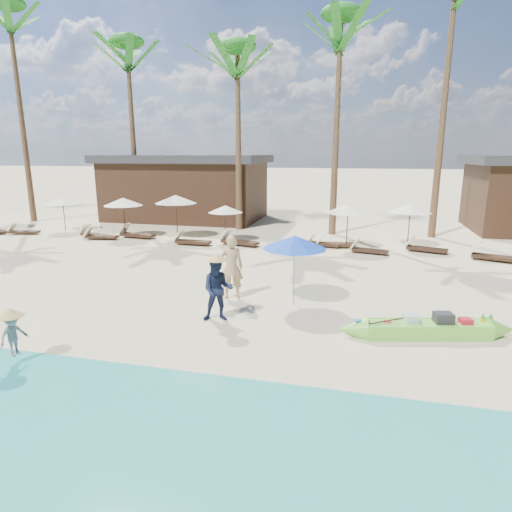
# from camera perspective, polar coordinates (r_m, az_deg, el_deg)

# --- Properties ---
(ground) EXTENTS (240.00, 240.00, 0.00)m
(ground) POSITION_cam_1_polar(r_m,az_deg,el_deg) (11.52, -5.61, -9.14)
(ground) COLOR beige
(ground) RESTS_ON ground
(wet_sand_strip) EXTENTS (240.00, 4.50, 0.01)m
(wet_sand_strip) POSITION_cam_1_polar(r_m,az_deg,el_deg) (7.59, -19.15, -23.04)
(wet_sand_strip) COLOR tan
(wet_sand_strip) RESTS_ON ground
(green_canoe) EXTENTS (4.82, 1.45, 0.62)m
(green_canoe) POSITION_cam_1_polar(r_m,az_deg,el_deg) (11.53, 21.79, -8.96)
(green_canoe) COLOR #70D13F
(green_canoe) RESTS_ON ground
(tourist) EXTENTS (0.84, 0.68, 1.99)m
(tourist) POSITION_cam_1_polar(r_m,az_deg,el_deg) (13.24, -3.31, -1.50)
(tourist) COLOR tan
(tourist) RESTS_ON ground
(vendor_green) EXTENTS (0.99, 0.86, 1.74)m
(vendor_green) POSITION_cam_1_polar(r_m,az_deg,el_deg) (11.53, -5.11, -4.48)
(vendor_green) COLOR #161F3E
(vendor_green) RESTS_ON ground
(vendor_yellow) EXTENTS (0.49, 0.68, 0.95)m
(vendor_yellow) POSITION_cam_1_polar(r_m,az_deg,el_deg) (10.65, -29.64, -9.09)
(vendor_yellow) COLOR gray
(vendor_yellow) RESTS_ON ground
(blue_umbrella) EXTENTS (1.94, 1.94, 2.08)m
(blue_umbrella) POSITION_cam_1_polar(r_m,az_deg,el_deg) (12.62, 5.17, 1.85)
(blue_umbrella) COLOR #99999E
(blue_umbrella) RESTS_ON ground
(resort_parasol_2) EXTENTS (1.88, 1.88, 1.94)m
(resort_parasol_2) POSITION_cam_1_polar(r_m,az_deg,el_deg) (27.16, -24.39, 6.70)
(resort_parasol_2) COLOR #382117
(resort_parasol_2) RESTS_ON ground
(lounger_2_left) EXTENTS (1.71, 0.83, 0.56)m
(lounger_2_left) POSITION_cam_1_polar(r_m,az_deg,el_deg) (27.28, -28.68, 2.95)
(lounger_2_left) COLOR #382117
(lounger_2_left) RESTS_ON ground
(resort_parasol_3) EXTENTS (2.06, 2.06, 2.12)m
(resort_parasol_3) POSITION_cam_1_polar(r_m,az_deg,el_deg) (23.88, -17.31, 6.91)
(resort_parasol_3) COLOR #382117
(resort_parasol_3) RESTS_ON ground
(lounger_3_left) EXTENTS (1.94, 1.06, 0.63)m
(lounger_3_left) POSITION_cam_1_polar(r_m,az_deg,el_deg) (24.49, -20.82, 2.76)
(lounger_3_left) COLOR #382117
(lounger_3_left) RESTS_ON ground
(lounger_3_right) EXTENTS (1.80, 0.78, 0.59)m
(lounger_3_right) POSITION_cam_1_polar(r_m,az_deg,el_deg) (23.96, -20.11, 2.56)
(lounger_3_right) COLOR #382117
(lounger_3_right) RESTS_ON ground
(resort_parasol_4) EXTENTS (2.21, 2.21, 2.28)m
(resort_parasol_4) POSITION_cam_1_polar(r_m,az_deg,el_deg) (23.12, -10.64, 7.45)
(resort_parasol_4) COLOR #382117
(resort_parasol_4) RESTS_ON ground
(lounger_4_left) EXTENTS (2.02, 0.82, 0.67)m
(lounger_4_left) POSITION_cam_1_polar(r_m,az_deg,el_deg) (23.79, -15.78, 2.87)
(lounger_4_left) COLOR #382117
(lounger_4_left) RESTS_ON ground
(lounger_4_right) EXTENTS (1.85, 0.60, 0.62)m
(lounger_4_right) POSITION_cam_1_polar(r_m,az_deg,el_deg) (21.38, -8.71, 2.03)
(lounger_4_right) COLOR #382117
(lounger_4_right) RESTS_ON ground
(resort_parasol_5) EXTENTS (1.78, 1.78, 1.84)m
(resort_parasol_5) POSITION_cam_1_polar(r_m,az_deg,el_deg) (21.91, -4.11, 6.26)
(resort_parasol_5) COLOR #382117
(resort_parasol_5) RESTS_ON ground
(lounger_5_left) EXTENTS (2.06, 1.07, 0.67)m
(lounger_5_left) POSITION_cam_1_polar(r_m,az_deg,el_deg) (21.08, -2.48, 2.05)
(lounger_5_left) COLOR #382117
(lounger_5_left) RESTS_ON ground
(resort_parasol_6) EXTENTS (2.05, 2.05, 2.11)m
(resort_parasol_6) POSITION_cam_1_polar(r_m,az_deg,el_deg) (20.47, 12.18, 6.18)
(resort_parasol_6) COLOR #382117
(resort_parasol_6) RESTS_ON ground
(lounger_6_left) EXTENTS (1.89, 0.72, 0.63)m
(lounger_6_left) POSITION_cam_1_polar(r_m,az_deg,el_deg) (20.93, 10.32, 1.72)
(lounger_6_left) COLOR #382117
(lounger_6_left) RESTS_ON ground
(lounger_6_right) EXTENTS (1.72, 0.95, 0.56)m
(lounger_6_right) POSITION_cam_1_polar(r_m,az_deg,el_deg) (21.03, 8.84, 1.76)
(lounger_6_right) COLOR #382117
(lounger_6_right) RESTS_ON ground
(resort_parasol_7) EXTENTS (2.02, 2.02, 2.08)m
(resort_parasol_7) POSITION_cam_1_polar(r_m,az_deg,el_deg) (21.71, 19.89, 6.00)
(resort_parasol_7) COLOR #382117
(resort_parasol_7) RESTS_ON ground
(lounger_7_left) EXTENTS (1.74, 0.88, 0.56)m
(lounger_7_left) POSITION_cam_1_polar(r_m,az_deg,el_deg) (19.99, 14.64, 0.88)
(lounger_7_left) COLOR #382117
(lounger_7_left) RESTS_ON ground
(lounger_7_right) EXTENTS (1.92, 1.09, 0.62)m
(lounger_7_right) POSITION_cam_1_polar(r_m,az_deg,el_deg) (21.07, 21.48, 1.06)
(lounger_7_right) COLOR #382117
(lounger_7_right) RESTS_ON ground
(lounger_8_left) EXTENTS (2.09, 1.24, 0.68)m
(lounger_8_left) POSITION_cam_1_polar(r_m,az_deg,el_deg) (20.58, 29.04, 0.05)
(lounger_8_left) COLOR #382117
(lounger_8_left) RESTS_ON ground
(palm_1) EXTENTS (2.08, 2.08, 13.60)m
(palm_1) POSITION_cam_1_polar(r_m,az_deg,el_deg) (32.68, -29.71, 23.20)
(palm_1) COLOR brown
(palm_1) RESTS_ON ground
(palm_2) EXTENTS (2.08, 2.08, 11.33)m
(palm_2) POSITION_cam_1_polar(r_m,az_deg,el_deg) (29.13, -16.63, 22.44)
(palm_2) COLOR brown
(palm_2) RESTS_ON ground
(palm_3) EXTENTS (2.08, 2.08, 10.52)m
(palm_3) POSITION_cam_1_polar(r_m,az_deg,el_deg) (25.59, -2.45, 22.89)
(palm_3) COLOR brown
(palm_3) RESTS_ON ground
(palm_4) EXTENTS (2.08, 2.08, 11.70)m
(palm_4) POSITION_cam_1_polar(r_m,az_deg,el_deg) (24.58, 11.09, 25.13)
(palm_4) COLOR brown
(palm_4) RESTS_ON ground
(palm_5) EXTENTS (2.08, 2.08, 13.60)m
(palm_5) POSITION_cam_1_polar(r_m,az_deg,el_deg) (25.51, 24.75, 26.94)
(palm_5) COLOR brown
(palm_5) RESTS_ON ground
(pavilion_west) EXTENTS (10.80, 6.60, 4.30)m
(pavilion_west) POSITION_cam_1_polar(r_m,az_deg,el_deg) (29.93, -9.26, 9.11)
(pavilion_west) COLOR #382117
(pavilion_west) RESTS_ON ground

